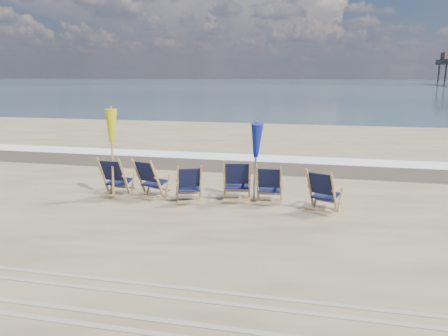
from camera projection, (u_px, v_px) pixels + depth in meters
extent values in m
plane|color=#334855|center=(317.00, 84.00, 130.71)|extent=(400.00, 400.00, 0.00)
cube|color=silver|center=(259.00, 158.00, 16.62)|extent=(200.00, 1.40, 0.01)
cube|color=#42362A|center=(253.00, 166.00, 15.20)|extent=(200.00, 2.60, 0.00)
cylinder|color=#AC814D|center=(112.00, 155.00, 10.97)|extent=(0.06, 0.06, 2.28)
cone|color=gold|center=(111.00, 129.00, 10.83)|extent=(0.30, 0.30, 0.85)
cylinder|color=#A5A5AD|center=(255.00, 162.00, 10.83)|extent=(0.06, 0.06, 1.99)
cone|color=navy|center=(256.00, 142.00, 10.72)|extent=(0.30, 0.30, 0.85)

